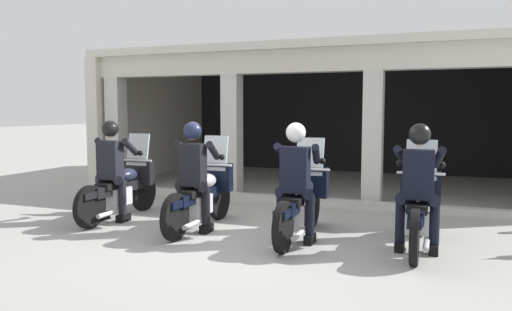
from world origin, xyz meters
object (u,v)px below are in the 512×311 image
motorcycle_center_right (301,201)px  motorcycle_far_right (419,208)px  police_officer_center_left (193,167)px  motorcycle_far_left (123,187)px  police_officer_far_left (112,162)px  police_officer_far_right (419,177)px  police_officer_center_right (296,172)px  motorcycle_center_left (203,194)px

motorcycle_center_right → motorcycle_far_right: bearing=11.1°
police_officer_center_left → motorcycle_far_right: (3.06, 0.32, -0.44)m
motorcycle_far_left → police_officer_far_left: (-0.00, -0.28, 0.44)m
police_officer_far_left → police_officer_center_left: size_ratio=1.00×
motorcycle_far_right → police_officer_far_right: 0.52m
police_officer_far_right → police_officer_center_left: bearing=-176.3°
police_officer_center_right → motorcycle_far_left: bearing=179.5°
motorcycle_far_left → motorcycle_center_right: same height
motorcycle_far_left → motorcycle_center_left: bearing=-4.0°
police_officer_center_right → motorcycle_far_right: bearing=21.5°
police_officer_far_left → police_officer_center_right: (3.06, -0.19, 0.00)m
motorcycle_center_right → police_officer_far_right: police_officer_far_right is taller
motorcycle_center_left → police_officer_center_right: 1.62m
police_officer_far_left → motorcycle_far_right: size_ratio=0.78×
motorcycle_far_right → police_officer_far_right: bearing=-87.3°
police_officer_far_left → police_officer_far_right: bearing=0.4°
police_officer_center_left → motorcycle_far_right: police_officer_center_left is taller
motorcycle_far_left → police_officer_center_left: (1.53, -0.44, 0.44)m
motorcycle_far_left → police_officer_center_left: 1.65m
motorcycle_center_left → motorcycle_far_right: (3.06, 0.04, 0.00)m
motorcycle_center_left → motorcycle_far_right: size_ratio=1.00×
police_officer_center_right → motorcycle_far_right: size_ratio=0.78×
police_officer_center_left → police_officer_far_right: bearing=10.3°
police_officer_far_left → motorcycle_center_left: (1.53, 0.13, -0.44)m
police_officer_far_left → police_officer_far_right: (4.58, -0.12, 0.00)m
motorcycle_far_right → police_officer_far_right: size_ratio=1.29×
police_officer_far_left → police_officer_far_right: same height
motorcycle_far_left → motorcycle_far_right: 4.59m
police_officer_center_left → police_officer_center_right: size_ratio=1.00×
motorcycle_center_right → motorcycle_center_left: bearing=-173.0°
police_officer_center_right → motorcycle_center_right: bearing=98.1°
motorcycle_center_right → police_officer_far_left: bearing=-169.9°
police_officer_far_left → police_officer_far_right: 4.59m
police_officer_center_left → police_officer_far_right: 3.06m
motorcycle_far_left → police_officer_far_right: (4.58, -0.40, 0.44)m
motorcycle_center_right → police_officer_far_right: size_ratio=1.29×
police_officer_far_left → motorcycle_far_left: bearing=91.6°
police_officer_far_left → motorcycle_center_right: 3.09m
motorcycle_far_left → police_officer_center_left: size_ratio=1.29×
motorcycle_far_left → police_officer_far_left: bearing=-88.4°
police_officer_center_right → police_officer_center_left: bearing=-173.0°
motorcycle_far_left → motorcycle_far_right: same height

